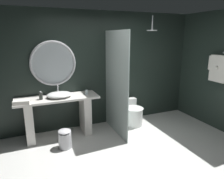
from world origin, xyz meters
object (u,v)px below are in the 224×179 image
object	(u,v)px
toilet	(133,114)
waste_bin	(65,139)
soap_dispenser	(41,96)
tumbler_cup	(87,92)
round_wall_mirror	(53,64)
vessel_sink	(59,95)
hanging_bathrobe	(219,68)
rain_shower_head	(152,29)
folded_hand_towel	(21,102)

from	to	relation	value
toilet	waste_bin	bearing A→B (deg)	-164.62
soap_dispenser	waste_bin	distance (m)	0.95
tumbler_cup	toilet	size ratio (longest dim) A/B	0.17
round_wall_mirror	soap_dispenser	bearing A→B (deg)	-136.29
vessel_sink	waste_bin	xyz separation A→B (m)	(-0.02, -0.51, -0.72)
vessel_sink	toilet	bearing A→B (deg)	-1.61
toilet	hanging_bathrobe	bearing A→B (deg)	-29.83
rain_shower_head	folded_hand_towel	size ratio (longest dim) A/B	1.16
round_wall_mirror	toilet	bearing A→B (deg)	-11.05
hanging_bathrobe	waste_bin	size ratio (longest dim) A/B	1.70
round_wall_mirror	waste_bin	world-z (taller)	round_wall_mirror
vessel_sink	rain_shower_head	world-z (taller)	rain_shower_head
hanging_bathrobe	waste_bin	world-z (taller)	hanging_bathrobe
rain_shower_head	toilet	bearing A→B (deg)	-173.40
rain_shower_head	toilet	xyz separation A→B (m)	(-0.46, -0.05, -1.95)
hanging_bathrobe	toilet	size ratio (longest dim) A/B	1.10
rain_shower_head	soap_dispenser	bearing A→B (deg)	-179.58
soap_dispenser	toilet	world-z (taller)	soap_dispenser
tumbler_cup	rain_shower_head	xyz separation A→B (m)	(1.56, -0.00, 1.30)
toilet	vessel_sink	bearing A→B (deg)	178.39
round_wall_mirror	tumbler_cup	bearing A→B (deg)	-24.82
vessel_sink	soap_dispenser	bearing A→B (deg)	-177.95
toilet	tumbler_cup	bearing A→B (deg)	177.24
soap_dispenser	round_wall_mirror	xyz separation A→B (m)	(0.31, 0.30, 0.58)
soap_dispenser	hanging_bathrobe	world-z (taller)	hanging_bathrobe
vessel_sink	round_wall_mirror	world-z (taller)	round_wall_mirror
rain_shower_head	waste_bin	xyz separation A→B (m)	(-2.15, -0.52, -2.01)
round_wall_mirror	waste_bin	distance (m)	1.54
hanging_bathrobe	folded_hand_towel	bearing A→B (deg)	168.84
round_wall_mirror	waste_bin	xyz separation A→B (m)	(0.02, -0.80, -1.32)
vessel_sink	toilet	size ratio (longest dim) A/B	0.87
vessel_sink	folded_hand_towel	size ratio (longest dim) A/B	1.78
vessel_sink	rain_shower_head	distance (m)	2.49
tumbler_cup	hanging_bathrobe	xyz separation A→B (m)	(2.67, -0.95, 0.50)
hanging_bathrobe	vessel_sink	bearing A→B (deg)	163.73
tumbler_cup	round_wall_mirror	world-z (taller)	round_wall_mirror
tumbler_cup	soap_dispenser	size ratio (longest dim) A/B	0.59
waste_bin	folded_hand_towel	size ratio (longest dim) A/B	1.32
round_wall_mirror	rain_shower_head	distance (m)	2.30
soap_dispenser	folded_hand_towel	distance (m)	0.38
round_wall_mirror	toilet	size ratio (longest dim) A/B	1.61
rain_shower_head	toilet	distance (m)	2.00
tumbler_cup	toilet	xyz separation A→B (m)	(1.11, -0.05, -0.65)
round_wall_mirror	rain_shower_head	bearing A→B (deg)	-7.41
tumbler_cup	round_wall_mirror	size ratio (longest dim) A/B	0.10
waste_bin	rain_shower_head	bearing A→B (deg)	13.57
vessel_sink	tumbler_cup	xyz separation A→B (m)	(0.57, 0.01, -0.01)
toilet	folded_hand_towel	bearing A→B (deg)	-177.12
folded_hand_towel	vessel_sink	bearing A→B (deg)	13.31
tumbler_cup	folded_hand_towel	size ratio (longest dim) A/B	0.34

